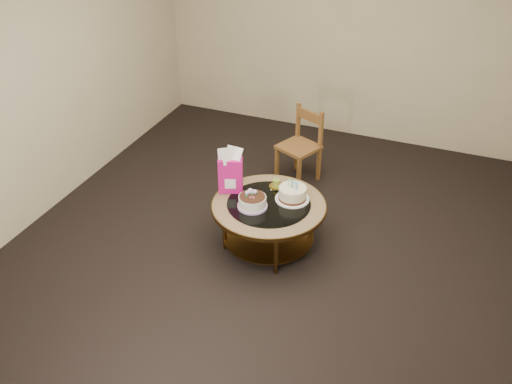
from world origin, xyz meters
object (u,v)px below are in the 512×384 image
at_px(dining_chair, 301,145).
at_px(cream_cake, 292,194).
at_px(decorated_cake, 252,202).
at_px(gift_bag, 230,170).
at_px(coffee_table, 269,211).

bearing_deg(dining_chair, cream_cake, -52.12).
bearing_deg(decorated_cake, dining_chair, 89.71).
distance_m(decorated_cake, gift_bag, 0.37).
relative_size(cream_cake, gift_bag, 0.72).
xyz_separation_m(coffee_table, gift_bag, (-0.39, 0.07, 0.29)).
bearing_deg(coffee_table, dining_chair, 94.97).
bearing_deg(coffee_table, gift_bag, 170.35).
relative_size(decorated_cake, cream_cake, 0.86).
xyz_separation_m(cream_cake, dining_chair, (-0.28, 1.09, -0.11)).
bearing_deg(cream_cake, coffee_table, -118.32).
bearing_deg(dining_chair, decorated_cake, -66.66).
bearing_deg(cream_cake, gift_bag, -149.76).
height_order(gift_bag, dining_chair, gift_bag).
distance_m(cream_cake, dining_chair, 1.13).
height_order(decorated_cake, gift_bag, gift_bag).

